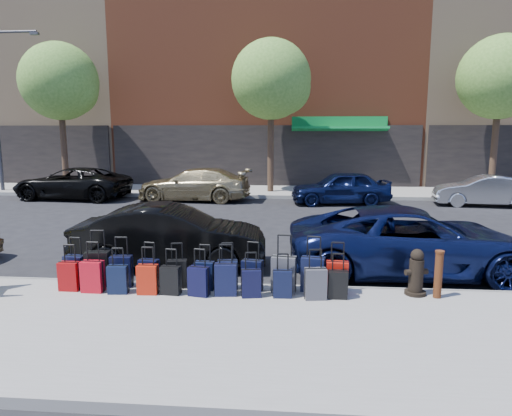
# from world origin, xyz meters

# --- Properties ---
(ground) EXTENTS (120.00, 120.00, 0.00)m
(ground) POSITION_xyz_m (0.00, 0.00, 0.00)
(ground) COLOR black
(ground) RESTS_ON ground
(sidewalk_near) EXTENTS (60.00, 4.00, 0.15)m
(sidewalk_near) POSITION_xyz_m (0.00, -6.50, 0.07)
(sidewalk_near) COLOR gray
(sidewalk_near) RESTS_ON ground
(sidewalk_far) EXTENTS (60.00, 4.00, 0.15)m
(sidewalk_far) POSITION_xyz_m (0.00, 10.00, 0.07)
(sidewalk_far) COLOR gray
(sidewalk_far) RESTS_ON ground
(curb_near) EXTENTS (60.00, 0.08, 0.15)m
(curb_near) POSITION_xyz_m (0.00, -4.48, 0.07)
(curb_near) COLOR gray
(curb_near) RESTS_ON ground
(curb_far) EXTENTS (60.00, 0.08, 0.15)m
(curb_far) POSITION_xyz_m (0.00, 7.98, 0.07)
(curb_far) COLOR gray
(curb_far) RESTS_ON ground
(building_left) EXTENTS (15.00, 12.12, 16.00)m
(building_left) POSITION_xyz_m (-16.00, 17.98, 7.98)
(building_left) COLOR #94795B
(building_left) RESTS_ON ground
(building_center) EXTENTS (17.00, 12.85, 20.00)m
(building_center) POSITION_xyz_m (0.00, 17.99, 9.98)
(building_center) COLOR brown
(building_center) RESTS_ON ground
(tree_left) EXTENTS (3.80, 3.80, 7.27)m
(tree_left) POSITION_xyz_m (-9.86, 9.50, 5.41)
(tree_left) COLOR black
(tree_left) RESTS_ON sidewalk_far
(tree_center) EXTENTS (3.80, 3.80, 7.27)m
(tree_center) POSITION_xyz_m (0.64, 9.50, 5.41)
(tree_center) COLOR black
(tree_center) RESTS_ON sidewalk_far
(tree_right) EXTENTS (3.80, 3.80, 7.27)m
(tree_right) POSITION_xyz_m (11.14, 9.50, 5.41)
(tree_right) COLOR black
(tree_right) RESTS_ON sidewalk_far
(suitcase_front_0) EXTENTS (0.41, 0.26, 0.93)m
(suitcase_front_0) POSITION_xyz_m (-2.49, -4.81, 0.44)
(suitcase_front_0) COLOR black
(suitcase_front_0) RESTS_ON sidewalk_near
(suitcase_front_1) EXTENTS (0.47, 0.29, 1.08)m
(suitcase_front_1) POSITION_xyz_m (-2.03, -4.80, 0.49)
(suitcase_front_1) COLOR black
(suitcase_front_1) RESTS_ON sidewalk_near
(suitcase_front_2) EXTENTS (0.41, 0.25, 0.96)m
(suitcase_front_2) POSITION_xyz_m (-1.57, -4.81, 0.45)
(suitcase_front_2) COLOR black
(suitcase_front_2) RESTS_ON sidewalk_near
(suitcase_front_3) EXTENTS (0.39, 0.25, 0.87)m
(suitcase_front_3) POSITION_xyz_m (-1.03, -4.82, 0.42)
(suitcase_front_3) COLOR black
(suitcase_front_3) RESTS_ON sidewalk_near
(suitcase_front_4) EXTENTS (0.38, 0.26, 0.86)m
(suitcase_front_4) POSITION_xyz_m (-0.50, -4.77, 0.42)
(suitcase_front_4) COLOR black
(suitcase_front_4) RESTS_ON sidewalk_near
(suitcase_front_5) EXTENTS (0.37, 0.22, 0.85)m
(suitcase_front_5) POSITION_xyz_m (0.03, -4.83, 0.42)
(suitcase_front_5) COLOR black
(suitcase_front_5) RESTS_ON sidewalk_near
(suitcase_front_6) EXTENTS (0.40, 0.26, 0.88)m
(suitcase_front_6) POSITION_xyz_m (0.46, -4.77, 0.43)
(suitcase_front_6) COLOR black
(suitcase_front_6) RESTS_ON sidewalk_near
(suitcase_front_7) EXTENTS (0.41, 0.28, 0.91)m
(suitcase_front_7) POSITION_xyz_m (0.92, -4.79, 0.44)
(suitcase_front_7) COLOR black
(suitcase_front_7) RESTS_ON sidewalk_near
(suitcase_front_8) EXTENTS (0.47, 0.30, 1.07)m
(suitcase_front_8) POSITION_xyz_m (1.51, -4.83, 0.48)
(suitcase_front_8) COLOR #3E3E43
(suitcase_front_8) RESTS_ON sidewalk_near
(suitcase_front_9) EXTENTS (0.46, 0.31, 1.03)m
(suitcase_front_9) POSITION_xyz_m (2.04, -4.75, 0.47)
(suitcase_front_9) COLOR black
(suitcase_front_9) RESTS_ON sidewalk_near
(suitcase_front_10) EXTENTS (0.40, 0.24, 0.95)m
(suitcase_front_10) POSITION_xyz_m (2.48, -4.82, 0.45)
(suitcase_front_10) COLOR #AD150B
(suitcase_front_10) RESTS_ON sidewalk_near
(suitcase_back_0) EXTENTS (0.36, 0.21, 0.86)m
(suitcase_back_0) POSITION_xyz_m (-2.46, -5.09, 0.42)
(suitcase_back_0) COLOR maroon
(suitcase_back_0) RESTS_ON sidewalk_near
(suitcase_back_1) EXTENTS (0.40, 0.24, 0.93)m
(suitcase_back_1) POSITION_xyz_m (-1.99, -5.13, 0.44)
(suitcase_back_1) COLOR #B50B19
(suitcase_back_1) RESTS_ON sidewalk_near
(suitcase_back_2) EXTENTS (0.37, 0.23, 0.84)m
(suitcase_back_2) POSITION_xyz_m (-1.50, -5.17, 0.41)
(suitcase_back_2) COLOR black
(suitcase_back_2) RESTS_ON sidewalk_near
(suitcase_back_3) EXTENTS (0.37, 0.22, 0.87)m
(suitcase_back_3) POSITION_xyz_m (-0.95, -5.15, 0.42)
(suitcase_back_3) COLOR #B11E0B
(suitcase_back_3) RESTS_ON sidewalk_near
(suitcase_back_4) EXTENTS (0.37, 0.24, 0.84)m
(suitcase_back_4) POSITION_xyz_m (-0.53, -5.13, 0.41)
(suitcase_back_4) COLOR black
(suitcase_back_4) RESTS_ON sidewalk_near
(suitcase_back_5) EXTENTS (0.39, 0.28, 0.86)m
(suitcase_back_5) POSITION_xyz_m (-0.01, -5.17, 0.42)
(suitcase_back_5) COLOR black
(suitcase_back_5) RESTS_ON sidewalk_near
(suitcase_back_6) EXTENTS (0.41, 0.26, 0.93)m
(suitcase_back_6) POSITION_xyz_m (0.47, -5.10, 0.44)
(suitcase_back_6) COLOR black
(suitcase_back_6) RESTS_ON sidewalk_near
(suitcase_back_7) EXTENTS (0.37, 0.25, 0.81)m
(suitcase_back_7) POSITION_xyz_m (0.94, -5.15, 0.40)
(suitcase_back_7) COLOR black
(suitcase_back_7) RESTS_ON sidewalk_near
(suitcase_back_8) EXTENTS (0.34, 0.20, 0.79)m
(suitcase_back_8) POSITION_xyz_m (1.49, -5.12, 0.40)
(suitcase_back_8) COLOR black
(suitcase_back_8) RESTS_ON sidewalk_near
(suitcase_back_9) EXTENTS (0.40, 0.27, 0.89)m
(suitcase_back_9) POSITION_xyz_m (2.07, -5.16, 0.43)
(suitcase_back_9) COLOR #3D3D42
(suitcase_back_9) RESTS_ON sidewalk_near
(suitcase_back_10) EXTENTS (0.34, 0.20, 0.81)m
(suitcase_back_10) POSITION_xyz_m (2.47, -5.09, 0.40)
(suitcase_back_10) COLOR black
(suitcase_back_10) RESTS_ON sidewalk_near
(fire_hydrant) EXTENTS (0.44, 0.38, 0.85)m
(fire_hydrant) POSITION_xyz_m (3.89, -4.78, 0.54)
(fire_hydrant) COLOR black
(fire_hydrant) RESTS_ON sidewalk_near
(bollard) EXTENTS (0.16, 0.16, 0.86)m
(bollard) POSITION_xyz_m (4.24, -4.91, 0.59)
(bollard) COLOR #38190C
(bollard) RESTS_ON sidewalk_near
(car_near_1) EXTENTS (4.39, 1.79, 1.42)m
(car_near_1) POSITION_xyz_m (-1.10, -2.99, 0.71)
(car_near_1) COLOR black
(car_near_1) RESTS_ON ground
(car_near_2) EXTENTS (5.33, 2.57, 1.46)m
(car_near_2) POSITION_xyz_m (4.23, -3.05, 0.73)
(car_near_2) COLOR #0D153D
(car_near_2) RESTS_ON ground
(car_far_0) EXTENTS (5.39, 2.82, 1.45)m
(car_far_0) POSITION_xyz_m (-8.47, 7.08, 0.72)
(car_far_0) COLOR black
(car_far_0) RESTS_ON ground
(car_far_1) EXTENTS (5.16, 2.39, 1.46)m
(car_far_1) POSITION_xyz_m (-2.80, 7.08, 0.73)
(car_far_1) COLOR #94845B
(car_far_1) RESTS_ON ground
(car_far_2) EXTENTS (4.34, 2.18, 1.42)m
(car_far_2) POSITION_xyz_m (3.64, 6.59, 0.71)
(car_far_2) COLOR #0B1334
(car_far_2) RESTS_ON ground
(car_far_3) EXTENTS (4.05, 1.85, 1.29)m
(car_far_3) POSITION_xyz_m (9.52, 6.57, 0.64)
(car_far_3) COLOR #ADB0B4
(car_far_3) RESTS_ON ground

